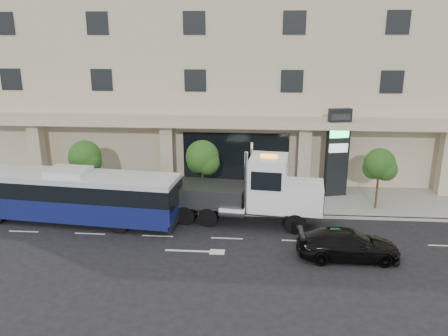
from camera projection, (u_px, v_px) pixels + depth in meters
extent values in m
plane|color=black|center=(229.00, 228.00, 26.22)|extent=(120.00, 120.00, 0.00)
cube|color=gray|center=(233.00, 198.00, 30.98)|extent=(120.00, 6.00, 0.15)
cube|color=gray|center=(231.00, 214.00, 28.11)|extent=(120.00, 0.30, 0.15)
cube|color=#BCAD8D|center=(241.00, 50.00, 38.24)|extent=(60.00, 15.00, 20.00)
cube|color=#BCAD8D|center=(235.00, 122.00, 31.27)|extent=(60.00, 2.80, 0.50)
cube|color=black|center=(236.00, 159.00, 33.24)|extent=(8.00, 0.12, 4.00)
cube|color=#BCAD8D|center=(38.00, 153.00, 33.11)|extent=(0.90, 0.90, 4.90)
cube|color=#BCAD8D|center=(168.00, 156.00, 32.37)|extent=(0.90, 0.90, 4.90)
cube|color=#BCAD8D|center=(304.00, 158.00, 31.63)|extent=(0.90, 0.90, 4.90)
cube|color=#BCAD8D|center=(446.00, 161.00, 30.89)|extent=(0.90, 0.90, 4.90)
cylinder|color=#422B19|center=(87.00, 181.00, 29.97)|extent=(0.14, 0.14, 2.80)
sphere|color=#154916|center=(85.00, 157.00, 29.49)|extent=(2.20, 2.20, 2.20)
sphere|color=#154916|center=(89.00, 162.00, 29.36)|extent=(1.65, 1.65, 1.65)
sphere|color=#154916|center=(82.00, 161.00, 29.81)|extent=(1.54, 1.54, 1.54)
cylinder|color=#422B19|center=(203.00, 183.00, 29.36)|extent=(0.14, 0.14, 2.94)
sphere|color=#154916|center=(202.00, 157.00, 28.85)|extent=(2.20, 2.20, 2.20)
sphere|color=#154916|center=(207.00, 162.00, 28.73)|extent=(1.65, 1.65, 1.65)
sphere|color=#154916|center=(198.00, 162.00, 29.18)|extent=(1.54, 1.54, 1.54)
cylinder|color=#422B19|center=(377.00, 188.00, 28.54)|extent=(0.14, 0.14, 2.73)
sphere|color=#154916|center=(380.00, 164.00, 28.06)|extent=(2.00, 2.00, 2.00)
sphere|color=#154916|center=(386.00, 169.00, 27.93)|extent=(1.50, 1.50, 1.50)
sphere|color=#154916|center=(374.00, 168.00, 28.39)|extent=(1.40, 1.40, 1.40)
cylinder|color=black|center=(20.00, 201.00, 28.92)|extent=(1.14, 0.44, 1.11)
cylinder|color=black|center=(119.00, 224.00, 25.35)|extent=(1.14, 0.44, 1.11)
cylinder|color=black|center=(134.00, 209.00, 27.57)|extent=(1.14, 0.44, 1.11)
cube|color=navy|center=(72.00, 205.00, 26.92)|extent=(13.58, 4.10, 1.34)
cube|color=black|center=(70.00, 187.00, 26.59)|extent=(13.59, 4.15, 1.00)
cube|color=silver|center=(69.00, 176.00, 26.40)|extent=(13.58, 4.10, 0.33)
cube|color=silver|center=(68.00, 171.00, 26.31)|extent=(2.62, 2.02, 0.33)
cube|color=#2D3033|center=(176.00, 221.00, 25.96)|extent=(0.42, 2.79, 0.33)
cube|color=#2D3033|center=(245.00, 208.00, 26.85)|extent=(9.28, 2.15, 0.43)
cube|color=white|center=(304.00, 197.00, 25.91)|extent=(2.44, 2.73, 1.63)
cube|color=silver|center=(323.00, 198.00, 25.71)|extent=(0.33, 2.16, 1.30)
cube|color=white|center=(268.00, 182.00, 26.10)|extent=(2.47, 2.94, 3.14)
cube|color=black|center=(286.00, 175.00, 25.77)|extent=(0.38, 2.38, 1.30)
cylinder|color=silver|center=(246.00, 183.00, 25.12)|extent=(0.22, 0.22, 3.69)
cylinder|color=silver|center=(251.00, 171.00, 27.37)|extent=(0.22, 0.22, 3.69)
cube|color=#2D3033|center=(208.00, 194.00, 27.06)|extent=(4.83, 3.12, 1.19)
cube|color=#2D3033|center=(169.00, 201.00, 27.72)|extent=(1.76, 0.50, 0.24)
cube|color=#2D3033|center=(159.00, 206.00, 27.96)|extent=(0.50, 1.97, 0.20)
cube|color=orange|center=(269.00, 156.00, 25.64)|extent=(1.01, 0.49, 0.15)
cylinder|color=black|center=(295.00, 224.00, 25.29)|extent=(1.22, 0.48, 1.19)
cylinder|color=black|center=(297.00, 209.00, 27.43)|extent=(1.22, 0.48, 1.19)
cylinder|color=black|center=(208.00, 217.00, 26.25)|extent=(1.22, 0.48, 1.19)
cylinder|color=black|center=(216.00, 204.00, 28.39)|extent=(1.22, 0.48, 1.19)
cylinder|color=black|center=(185.00, 215.00, 26.51)|extent=(1.22, 0.48, 1.19)
cylinder|color=black|center=(195.00, 202.00, 28.65)|extent=(1.22, 0.48, 1.19)
imported|color=black|center=(348.00, 244.00, 22.36)|extent=(5.26, 2.25, 1.51)
cube|color=black|center=(337.00, 153.00, 30.50)|extent=(1.63, 0.85, 6.21)
cube|color=#27EC6B|center=(340.00, 130.00, 29.76)|extent=(1.32, 0.36, 1.03)
cube|color=silver|center=(338.00, 148.00, 30.11)|extent=(1.32, 0.36, 0.62)
cube|color=#262628|center=(341.00, 117.00, 29.50)|extent=(1.32, 0.36, 0.41)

